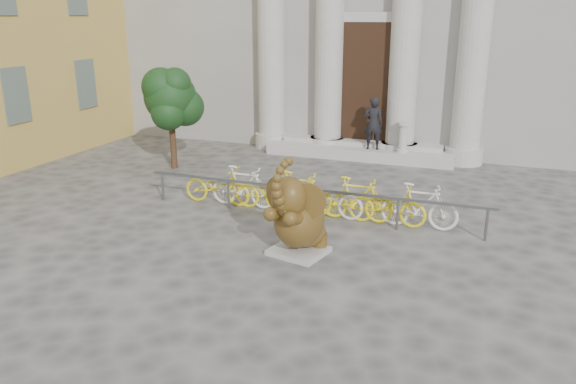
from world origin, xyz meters
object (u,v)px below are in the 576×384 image
(elephant_statue, at_px, (298,219))
(bike_rack, at_px, (311,194))
(tree, at_px, (171,99))
(pedestrian, at_px, (373,123))

(elephant_statue, height_order, bike_rack, elephant_statue)
(bike_rack, bearing_deg, tree, 153.81)
(tree, bearing_deg, bike_rack, -26.19)
(elephant_statue, height_order, tree, tree)
(pedestrian, bearing_deg, elephant_statue, 82.69)
(tree, height_order, pedestrian, tree)
(bike_rack, xyz_separation_m, tree, (-5.13, 2.53, 1.59))
(bike_rack, bearing_deg, pedestrian, 87.83)
(tree, xyz_separation_m, pedestrian, (5.35, 3.03, -0.91))
(elephant_statue, bearing_deg, tree, 153.16)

